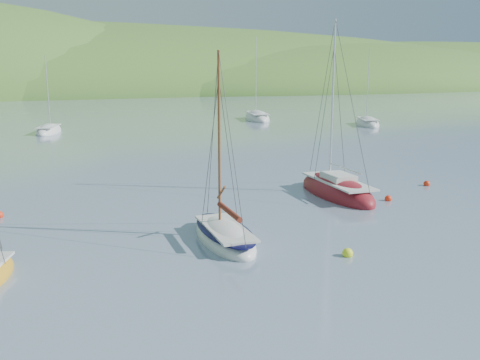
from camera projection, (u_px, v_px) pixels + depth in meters
name	position (u px, v px, depth m)	size (l,w,h in m)	color
ground	(302.00, 269.00, 20.55)	(700.00, 700.00, 0.00)	slate
shoreline_hills	(19.00, 91.00, 173.14)	(690.00, 135.00, 56.00)	#3A6F2A
daysailer_white	(225.00, 236.00, 23.83)	(2.42, 5.91, 8.93)	silver
sloop_red	(337.00, 192.00, 32.36)	(3.06, 7.75, 11.26)	maroon
distant_sloop_a	(49.00, 131.00, 62.94)	(4.30, 7.22, 9.73)	silver
distant_sloop_b	(257.00, 118.00, 78.42)	(5.16, 9.56, 12.94)	silver
distant_sloop_d	(367.00, 124.00, 71.23)	(5.52, 8.04, 10.86)	silver
mooring_buoys	(276.00, 217.00, 27.29)	(26.16, 12.17, 0.45)	#E5F720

